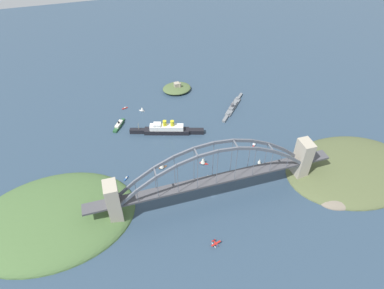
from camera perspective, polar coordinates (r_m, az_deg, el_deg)
ground_plane at (r=369.20m, az=3.65°, el=-8.81°), size 1400.00×1400.00×0.00m
harbor_arch_bridge at (r=348.09m, az=3.85°, el=-5.85°), size 271.16×18.79×74.10m
headland_west_shore at (r=376.97m, az=-23.14°, el=-12.05°), size 169.26×126.36×26.78m
headland_east_shore at (r=436.17m, az=25.66°, el=-4.18°), size 161.64×118.08×20.59m
ocean_liner at (r=443.73m, az=-4.34°, el=2.61°), size 97.18×36.24×20.26m
naval_cruiser at (r=494.62m, az=7.07°, el=6.51°), size 55.67×61.41×15.64m
harbor_ferry_steamer at (r=466.79m, az=-12.53°, el=3.31°), size 19.72×28.19×7.86m
fort_island_mid_harbor at (r=531.40m, az=-2.64°, el=9.71°), size 44.95×37.75×14.40m
seaplane_taxiing_near_bridge at (r=331.86m, az=4.08°, el=-16.72°), size 10.67×7.98×4.94m
small_boat_0 at (r=392.12m, az=-11.30°, el=-5.74°), size 6.45×7.00×1.94m
small_boat_1 at (r=500.79m, az=-11.52°, el=6.19°), size 8.95×3.19×2.31m
small_boat_2 at (r=395.72m, az=-5.26°, el=-3.55°), size 10.53×6.69×10.19m
small_boat_3 at (r=399.09m, az=1.93°, el=-2.78°), size 9.76×7.94×11.05m
small_boat_4 at (r=489.39m, az=-8.64°, el=6.09°), size 7.81×6.69×8.07m
small_boat_5 at (r=407.76m, az=11.61°, el=-2.89°), size 4.85×7.34×8.24m
small_boat_6 at (r=431.85m, az=10.74°, el=0.26°), size 7.15×6.99×8.37m
small_boat_7 at (r=382.77m, az=2.76°, el=-5.56°), size 6.84×5.26×7.85m
channel_marker_buoy at (r=375.90m, az=-1.77°, el=-7.25°), size 2.20×2.20×2.75m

